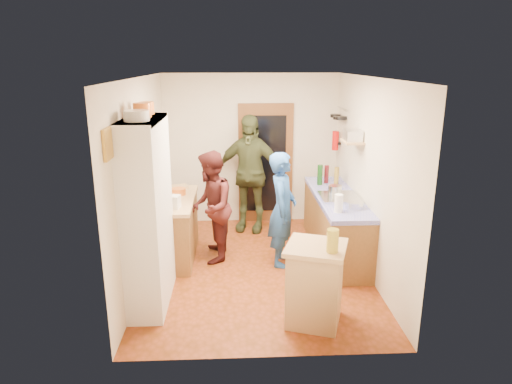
{
  "coord_description": "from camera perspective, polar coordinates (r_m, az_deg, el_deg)",
  "views": [
    {
      "loc": [
        -0.29,
        -5.84,
        2.81
      ],
      "look_at": [
        -0.0,
        0.15,
        1.07
      ],
      "focal_mm": 32.0,
      "sensor_mm": 36.0,
      "label": 1
    }
  ],
  "objects": [
    {
      "name": "island_base",
      "position": [
        5.13,
        7.35,
        -11.59
      ],
      "size": [
        0.7,
        0.7,
        0.86
      ],
      "primitive_type": "cube",
      "rotation": [
        0.0,
        0.0,
        -0.33
      ],
      "color": "tan",
      "rests_on": "ground"
    },
    {
      "name": "left_counter_top",
      "position": [
        6.64,
        -10.49,
        -1.01
      ],
      "size": [
        0.64,
        1.44,
        0.05
      ],
      "primitive_type": "cube",
      "color": "tan",
      "rests_on": "left_counter_base"
    },
    {
      "name": "hutch_body",
      "position": [
        5.41,
        -13.35,
        -2.66
      ],
      "size": [
        0.4,
        1.2,
        2.2
      ],
      "primitive_type": "cube",
      "color": "white",
      "rests_on": "ground"
    },
    {
      "name": "oil_jar",
      "position": [
        4.75,
        9.55,
        -6.02
      ],
      "size": [
        0.16,
        0.16,
        0.25
      ],
      "primitive_type": "cylinder",
      "rotation": [
        0.0,
        0.0,
        -0.33
      ],
      "color": "#AD9E2D",
      "rests_on": "island_top"
    },
    {
      "name": "wall_front",
      "position": [
        4.12,
        1.51,
        -5.28
      ],
      "size": [
        3.0,
        0.02,
        2.6
      ],
      "primitive_type": "cube",
      "color": "beige",
      "rests_on": "ground"
    },
    {
      "name": "pan_hang_a",
      "position": [
        7.44,
        10.56,
        9.07
      ],
      "size": [
        0.18,
        0.18,
        0.05
      ],
      "primitive_type": "cylinder",
      "color": "black",
      "rests_on": "pan_rail"
    },
    {
      "name": "wall_left",
      "position": [
        6.15,
        -14.09,
        1.5
      ],
      "size": [
        0.02,
        4.0,
        2.6
      ],
      "primitive_type": "cube",
      "color": "beige",
      "rests_on": "ground"
    },
    {
      "name": "fire_extinguisher",
      "position": [
        7.84,
        9.9,
        6.35
      ],
      "size": [
        0.11,
        0.11,
        0.32
      ],
      "primitive_type": "cylinder",
      "color": "red",
      "rests_on": "wall_right"
    },
    {
      "name": "left_counter_base",
      "position": [
        6.79,
        -10.29,
        -4.64
      ],
      "size": [
        0.6,
        1.4,
        0.85
      ],
      "primitive_type": "cube",
      "color": "brown",
      "rests_on": "ground"
    },
    {
      "name": "pot_on_hob",
      "position": [
        6.68,
        9.83,
        0.28
      ],
      "size": [
        0.2,
        0.2,
        0.13
      ],
      "primitive_type": "cylinder",
      "color": "silver",
      "rests_on": "hob"
    },
    {
      "name": "wall_shelf",
      "position": [
        6.6,
        11.96,
        6.17
      ],
      "size": [
        0.26,
        0.42,
        0.03
      ],
      "primitive_type": "cube",
      "color": "tan",
      "rests_on": "wall_right"
    },
    {
      "name": "hutch_top_shelf",
      "position": [
        5.17,
        -14.13,
        8.73
      ],
      "size": [
        0.4,
        1.14,
        0.04
      ],
      "primitive_type": "cube",
      "color": "white",
      "rests_on": "hutch_body"
    },
    {
      "name": "wall_right",
      "position": [
        6.29,
        13.99,
        1.84
      ],
      "size": [
        0.02,
        4.0,
        2.6
      ],
      "primitive_type": "cube",
      "color": "beige",
      "rests_on": "ground"
    },
    {
      "name": "toaster",
      "position": [
        6.18,
        -10.61,
        -1.22
      ],
      "size": [
        0.26,
        0.2,
        0.18
      ],
      "primitive_type": "cube",
      "rotation": [
        0.0,
        0.0,
        -0.21
      ],
      "color": "white",
      "rests_on": "left_counter_top"
    },
    {
      "name": "bottle_c",
      "position": [
        7.3,
        10.03,
        1.96
      ],
      "size": [
        0.09,
        0.09,
        0.29
      ],
      "primitive_type": "cylinder",
      "rotation": [
        0.0,
        0.0,
        0.26
      ],
      "color": "olive",
      "rests_on": "right_counter_top"
    },
    {
      "name": "wall_back",
      "position": [
        8.0,
        -0.61,
        5.33
      ],
      "size": [
        3.0,
        0.02,
        2.6
      ],
      "primitive_type": "cube",
      "color": "beige",
      "rests_on": "ground"
    },
    {
      "name": "person_left",
      "position": [
        6.53,
        -5.4,
        -1.78
      ],
      "size": [
        0.62,
        0.79,
        1.6
      ],
      "primitive_type": "imported",
      "rotation": [
        0.0,
        0.0,
        -1.59
      ],
      "color": "#401716",
      "rests_on": "ground"
    },
    {
      "name": "right_counter_top",
      "position": [
        6.79,
        10.06,
        -0.64
      ],
      "size": [
        0.62,
        2.22,
        0.06
      ],
      "primitive_type": "cube",
      "color": "#1415B0",
      "rests_on": "right_counter_base"
    },
    {
      "name": "picture_frame",
      "position": [
        4.51,
        -18.06,
        5.71
      ],
      "size": [
        0.03,
        0.25,
        0.3
      ],
      "primitive_type": "cube",
      "color": "gold",
      "rests_on": "wall_left"
    },
    {
      "name": "island_top",
      "position": [
        4.93,
        7.54,
        -6.91
      ],
      "size": [
        0.79,
        0.79,
        0.05
      ],
      "primitive_type": "cube",
      "rotation": [
        0.0,
        0.0,
        -0.33
      ],
      "color": "tan",
      "rests_on": "island_base"
    },
    {
      "name": "person_back",
      "position": [
        7.59,
        -0.77,
        2.3
      ],
      "size": [
        1.24,
        0.79,
        1.97
      ],
      "primitive_type": "imported",
      "rotation": [
        0.0,
        0.0,
        -0.29
      ],
      "color": "#353C21",
      "rests_on": "ground"
    },
    {
      "name": "pan_hang_c",
      "position": [
        7.82,
        9.89,
        9.37
      ],
      "size": [
        0.17,
        0.17,
        0.05
      ],
      "primitive_type": "cylinder",
      "color": "black",
      "rests_on": "pan_rail"
    },
    {
      "name": "pan_hang_b",
      "position": [
        7.63,
        10.21,
        9.12
      ],
      "size": [
        0.16,
        0.16,
        0.05
      ],
      "primitive_type": "cylinder",
      "color": "black",
      "rests_on": "pan_rail"
    },
    {
      "name": "door_frame",
      "position": [
        8.02,
        1.2,
        3.54
      ],
      "size": [
        0.95,
        0.06,
        2.1
      ],
      "primitive_type": "cube",
      "color": "brown",
      "rests_on": "ground"
    },
    {
      "name": "bottle_a",
      "position": [
        7.26,
        7.99,
        2.13
      ],
      "size": [
        0.09,
        0.09,
        0.32
      ],
      "primitive_type": "cylinder",
      "rotation": [
        0.0,
        0.0,
        -0.11
      ],
      "color": "#143F14",
      "rests_on": "right_counter_top"
    },
    {
      "name": "hob",
      "position": [
        6.62,
        10.4,
        -0.66
      ],
      "size": [
        0.55,
        0.58,
        0.04
      ],
      "primitive_type": "cube",
      "color": "silver",
      "rests_on": "right_counter_top"
    },
    {
      "name": "ext_bracket",
      "position": [
        7.86,
        10.31,
        5.99
      ],
      "size": [
        0.06,
        0.1,
        0.04
      ],
      "primitive_type": "cube",
      "color": "black",
      "rests_on": "wall_right"
    },
    {
      "name": "ceiling",
      "position": [
        5.85,
        0.12,
        14.25
      ],
      "size": [
        3.0,
        4.0,
        0.02
      ],
      "primitive_type": "cube",
      "color": "silver",
      "rests_on": "ground"
    },
    {
      "name": "mixing_bowl",
      "position": [
        6.23,
        12.2,
        -1.58
      ],
      "size": [
        0.27,
        0.27,
        0.09
      ],
      "primitive_type": "cylinder",
      "rotation": [
        0.0,
        0.0,
        -0.13
      ],
      "color": "silver",
      "rests_on": "right_counter_top"
    },
    {
      "name": "kettle",
      "position": [
        6.43,
        -11.2,
        -0.61
      ],
      "size": [
        0.19,
        0.19,
        0.17
      ],
      "primitive_type": "cylinder",
      "rotation": [
        0.0,
        0.0,
        0.33
      ],
      "color": "white",
      "rests_on": "left_counter_top"
    },
    {
      "name": "right_counter_base",
      "position": [
        6.94,
        9.88,
        -4.2
      ],
      "size": [
        0.6,
        2.2,
        0.84
      ],
      "primitive_type": "cube",
      "color": "brown",
      "rests_on": "ground"
    },
    {
      "name": "pan_rail",
      "position": [
        7.61,
        10.76,
        10.2
      ],
      "size": [
        0.02,
        0.65,
        0.02
      ],
      "primitive_type": "cylinder",
      "rotation": [
        1.57,
        0.0,
        0.0
      ],
      "color": "silver",
      "rests_on": "wall_right"
    },
    {
      "name": "plate_stack",
      "position": [
        4.93,
        -14.72,
        9.22
      ],
      "size": [
        0.26,
        0.26,
        0.11
      ],
      "primitive_type": "cylinder",
      "color": "white",
      "rests_on": "hutch_top_shelf"
    },
    {
      "name": "chopping_board",
      "position": [
        7.19,
        -9.74,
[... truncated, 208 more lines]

